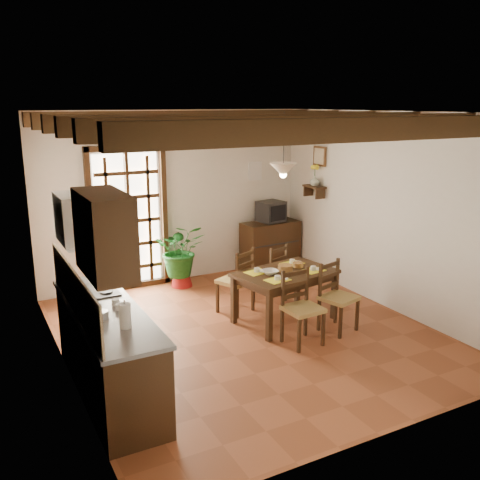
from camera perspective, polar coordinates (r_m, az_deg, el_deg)
ground_plane at (r=7.05m, az=0.82°, el=-9.91°), size 5.00×5.00×0.00m
room_shell at (r=6.51m, az=0.87°, el=4.80°), size 4.52×5.02×2.81m
ceiling_beams at (r=6.42m, az=0.90°, el=12.51°), size 4.50×4.34×0.20m
french_door at (r=8.57m, az=-11.82°, el=2.48°), size 1.26×0.11×2.32m
kitchen_counter at (r=5.70m, az=-13.95°, el=-11.29°), size 0.64×2.25×1.38m
upper_cabinet at (r=4.57m, az=-14.27°, el=0.61°), size 0.35×0.80×0.70m
range_hood at (r=5.79m, az=-16.96°, el=2.13°), size 0.38×0.60×0.54m
counter_items at (r=5.59m, az=-14.48°, el=-6.42°), size 0.50×1.43×0.25m
dining_table at (r=7.24m, az=4.82°, el=-4.05°), size 1.43×1.05×0.71m
chair_near_left at (r=6.70m, az=6.62°, el=-8.62°), size 0.45×0.43×0.93m
chair_near_right at (r=7.14m, az=10.35°, el=-7.31°), size 0.52×0.50×0.92m
chair_far_left at (r=7.63m, az=-0.42°, el=-5.58°), size 0.57×0.56×0.94m
chair_far_right at (r=8.02m, az=3.25°, el=-4.69°), size 0.52×0.51×0.89m
table_setting at (r=7.22m, az=4.84°, el=-3.48°), size 0.95×0.63×0.09m
table_bowl at (r=7.09m, az=3.21°, el=-3.43°), size 0.23×0.23×0.05m
sideboard at (r=9.51m, az=3.26°, el=-0.63°), size 1.05×0.53×0.87m
crt_tv at (r=9.37m, az=3.33°, el=3.06°), size 0.48×0.45×0.36m
fuse_box at (r=9.39m, az=1.62°, el=7.36°), size 0.25×0.03×0.32m
plant_pot at (r=8.77m, az=-6.24°, el=-4.23°), size 0.34×0.34×0.21m
potted_plant at (r=8.64m, az=-6.32°, el=-1.34°), size 2.51×2.33×2.27m
wall_shelf at (r=9.03m, az=7.93°, el=5.42°), size 0.20×0.42×0.20m
shelf_vase at (r=9.01m, az=7.96°, el=6.29°), size 0.15×0.15×0.15m
shelf_flowers at (r=8.98m, az=8.01°, el=7.60°), size 0.14×0.14×0.36m
framed_picture at (r=9.01m, az=8.49°, el=8.84°), size 0.03×0.32×0.32m
pendant_lamp at (r=7.00m, az=4.63°, el=7.60°), size 0.36×0.36×0.84m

